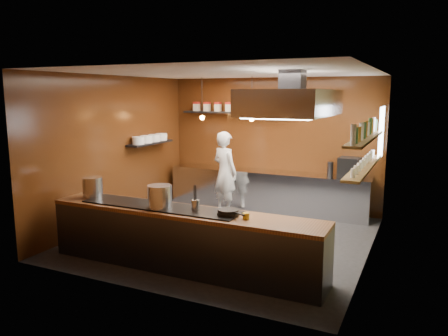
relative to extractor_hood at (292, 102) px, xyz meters
The scene contains 26 objects.
floor 2.85m from the extractor_hood, 162.90° to the left, with size 5.00×5.00×0.00m, color black.
back_wall 3.33m from the extractor_hood, 114.15° to the left, with size 5.00×5.00×0.00m, color #341709.
left_wall 3.95m from the extractor_hood, behind, with size 5.00×5.00×0.00m, color #341709.
right_wall 1.62m from the extractor_hood, 18.43° to the left, with size 5.00×5.00×0.00m, color #454327.
ceiling 1.45m from the extractor_hood, 162.90° to the left, with size 5.00×5.00×0.00m, color silver.
window_pane 2.47m from the extractor_hood, 61.29° to the left, with size 1.00×1.00×0.00m, color white.
prep_counter 3.54m from the extractor_hood, 116.83° to the left, with size 4.60×0.65×0.90m, color silver.
pass_counter 2.70m from the extractor_hood, 137.38° to the right, with size 4.40×0.72×0.94m.
tin_shelf 3.54m from the extractor_hood, 128.56° to the left, with size 2.60×0.26×0.04m, color black.
plate_shelf 4.02m from the extractor_hood, 158.96° to the left, with size 0.30×1.40×0.04m, color black.
bottle_shelf_upper 1.38m from the extractor_hood, 33.94° to the left, with size 0.26×2.80×0.04m, color brown.
bottle_shelf_lower 1.64m from the extractor_hood, 33.94° to the left, with size 0.26×2.80×0.04m, color brown.
extractor_hood is the anchor object (origin of this frame).
pendant_left 3.44m from the extractor_hood, 142.13° to the left, with size 0.10×0.10×0.95m.
pendant_right 2.60m from the extractor_hood, 125.54° to the left, with size 0.10×0.10×0.95m.
storage_tins 3.44m from the extractor_hood, 126.60° to the left, with size 2.43×0.13×0.22m.
plate_stacks 3.99m from the extractor_hood, 158.96° to the left, with size 0.26×1.16×0.16m.
bottles 1.33m from the extractor_hood, 33.94° to the left, with size 0.06×2.66×0.24m.
wine_glasses 1.59m from the extractor_hood, 33.94° to the left, with size 0.07×2.37×0.13m.
stockpot_large 3.56m from the extractor_hood, 159.63° to the right, with size 0.33×0.33×0.32m, color silver.
stockpot_small 2.50m from the extractor_hood, 141.72° to the right, with size 0.36×0.36×0.34m, color silver.
utensil_crock 2.20m from the extractor_hood, 131.34° to the right, with size 0.12×0.12×0.16m, color silver.
frying_pan 2.03m from the extractor_hood, 113.60° to the right, with size 0.47×0.32×0.08m.
butter_jar 2.00m from the extractor_hood, 101.24° to the right, with size 0.10×0.10×0.09m, color gold.
espresso_machine 3.02m from the extractor_hood, 79.12° to the left, with size 0.42×0.40×0.42m, color black.
chef 3.26m from the extractor_hood, 136.52° to the left, with size 0.67×0.44×1.82m, color white.
Camera 1 is at (3.25, -7.07, 2.63)m, focal length 35.00 mm.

